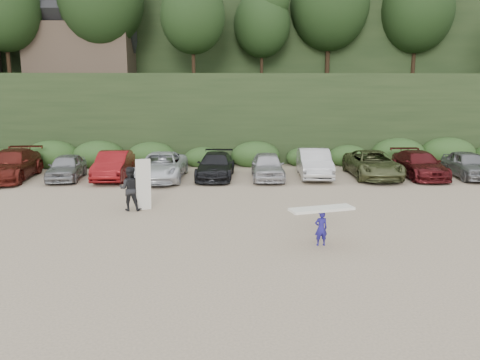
{
  "coord_description": "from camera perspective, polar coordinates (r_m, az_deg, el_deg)",
  "views": [
    {
      "loc": [
        -0.75,
        -16.07,
        5.09
      ],
      "look_at": [
        -0.03,
        3.0,
        1.3
      ],
      "focal_mm": 35.0,
      "sensor_mm": 36.0,
      "label": 1
    }
  ],
  "objects": [
    {
      "name": "ground",
      "position": [
        16.87,
        0.49,
        -6.32
      ],
      "size": [
        120.0,
        120.0,
        0.0
      ],
      "primitive_type": "plane",
      "color": "tan",
      "rests_on": "ground"
    },
    {
      "name": "hillside_backdrop",
      "position": [
        52.36,
        -1.7,
        17.95
      ],
      "size": [
        90.0,
        41.5,
        28.0
      ],
      "color": "black",
      "rests_on": "ground"
    },
    {
      "name": "parked_cars",
      "position": [
        26.59,
        -7.39,
        1.76
      ],
      "size": [
        39.91,
        6.06,
        1.64
      ],
      "color": "#B8B8BD",
      "rests_on": "ground"
    },
    {
      "name": "child_surfer",
      "position": [
        15.44,
        9.88,
        -4.81
      ],
      "size": [
        2.21,
        1.12,
        1.27
      ],
      "color": "navy",
      "rests_on": "ground"
    },
    {
      "name": "adult_surfer",
      "position": [
        20.05,
        -13.11,
        -0.99
      ],
      "size": [
        1.36,
        0.73,
        2.19
      ],
      "color": "black",
      "rests_on": "ground"
    }
  ]
}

